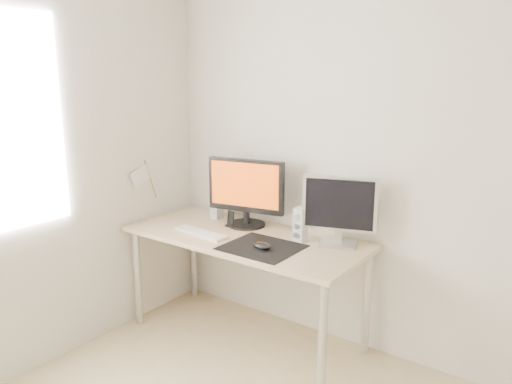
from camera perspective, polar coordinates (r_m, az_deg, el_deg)
The scene contains 11 objects.
wall_back at distance 3.03m, azimuth 17.29°, elevation 3.13°, with size 3.50×3.50×0.00m, color silver.
mousepad at distance 3.04m, azimuth 0.68°, elevation -6.34°, with size 0.45×0.40×0.00m, color black.
mouse at distance 3.00m, azimuth 0.66°, elevation -6.16°, with size 0.12×0.07×0.04m, color black.
desk at distance 3.29m, azimuth -1.24°, elevation -6.26°, with size 1.60×0.70×0.73m.
main_monitor at distance 3.39m, azimuth -1.17°, elevation 0.21°, with size 0.55×0.30×0.47m.
second_monitor at distance 3.05m, azimuth 9.52°, elevation -1.75°, with size 0.44×0.22×0.43m.
speaker_left at distance 3.62m, azimuth -4.56°, elevation -1.36°, with size 0.07×0.08×0.21m.
speaker_right at distance 3.13m, azimuth 5.10°, elevation -3.75°, with size 0.07×0.08×0.21m.
keyboard at distance 3.30m, azimuth -6.39°, elevation -4.68°, with size 0.43×0.14×0.02m.
phone_dock at distance 3.44m, azimuth -2.91°, elevation -3.42°, with size 0.06×0.05×0.11m.
pennant at distance 3.60m, azimuth -12.72°, elevation 1.71°, with size 0.01×0.23×0.29m.
Camera 1 is at (0.94, -1.08, 1.76)m, focal length 35.00 mm.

